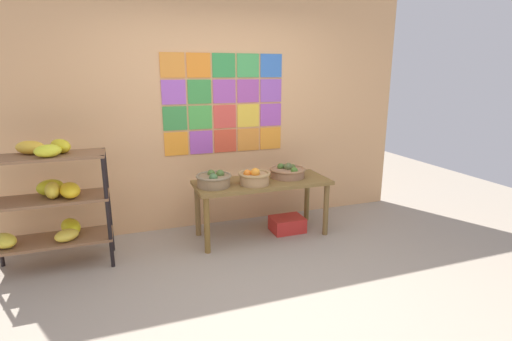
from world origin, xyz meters
TOP-DOWN VIEW (x-y plane):
  - ground at (0.00, 0.00)m, footprint 9.57×9.57m
  - back_wall_with_art at (0.00, 1.81)m, footprint 4.81×0.07m
  - banana_shelf_unit at (-1.68, 1.22)m, footprint 1.04×0.46m
  - display_table at (0.39, 1.25)m, footprint 1.47×0.59m
  - fruit_basket_left at (0.72, 1.30)m, footprint 0.41×0.41m
  - fruit_basket_back_right at (-0.16, 1.22)m, footprint 0.37×0.37m
  - fruit_basket_back_left at (0.26, 1.15)m, footprint 0.34×0.34m
  - produce_crate_under_table at (0.70, 1.25)m, footprint 0.37×0.28m

SIDE VIEW (x-z plane):
  - ground at x=0.00m, z-range 0.00..0.00m
  - produce_crate_under_table at x=0.70m, z-range 0.00..0.17m
  - display_table at x=0.39m, z-range 0.23..0.87m
  - banana_shelf_unit at x=-1.68m, z-range 0.09..1.30m
  - fruit_basket_left at x=0.72m, z-range 0.62..0.78m
  - fruit_basket_back_right at x=-0.16m, z-range 0.62..0.79m
  - fruit_basket_back_left at x=0.26m, z-range 0.62..0.81m
  - back_wall_with_art at x=0.00m, z-range 0.00..2.78m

